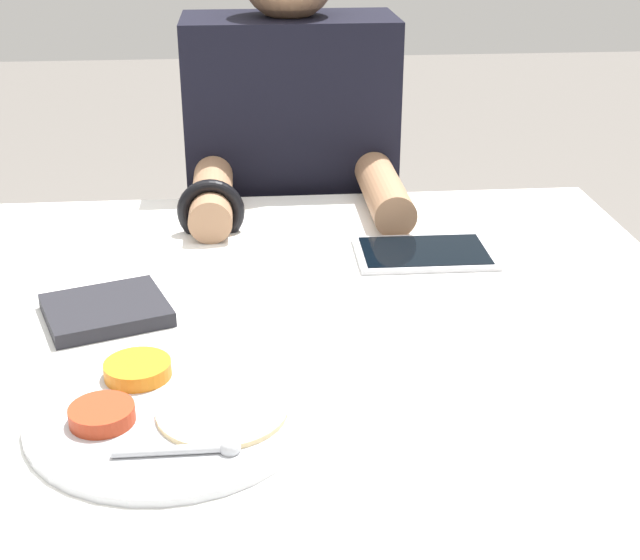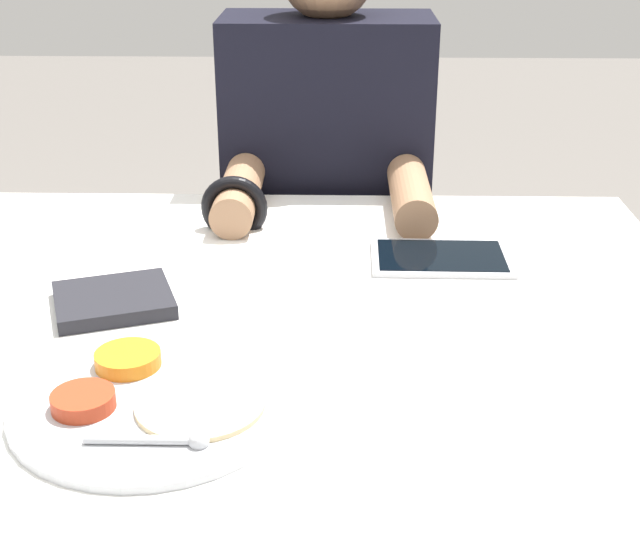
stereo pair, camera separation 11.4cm
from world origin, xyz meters
The scene contains 5 objects.
dining_table centered at (0.00, 0.00, 0.38)m, with size 1.29×1.06×0.75m.
thali_tray centered at (-0.07, -0.18, 0.76)m, with size 0.31×0.31×0.03m.
red_notebook centered at (-0.16, 0.06, 0.76)m, with size 0.19×0.18×0.02m.
tablet_device centered at (0.29, 0.23, 0.76)m, with size 0.21×0.14×0.01m.
person_diner centered at (0.11, 0.65, 0.57)m, with size 0.40×0.46×1.22m.
Camera 2 is at (0.14, -1.01, 1.29)m, focal length 50.00 mm.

